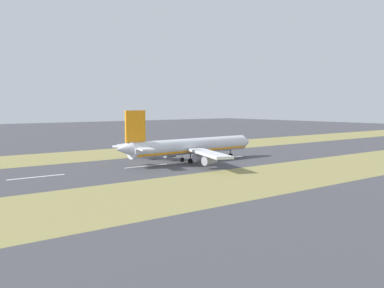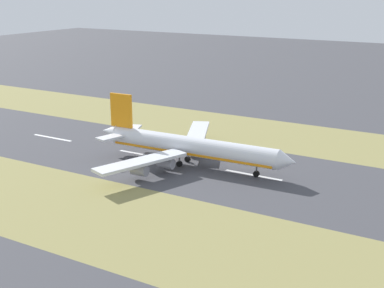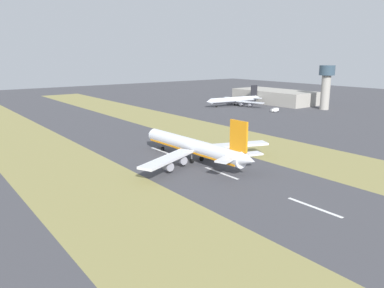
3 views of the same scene
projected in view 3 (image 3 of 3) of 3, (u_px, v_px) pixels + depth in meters
name	position (u px, v px, depth m)	size (l,w,h in m)	color
ground_plane	(192.00, 162.00, 151.43)	(800.00, 800.00, 0.00)	#424247
grass_median_west	(86.00, 185.00, 124.96)	(40.00, 600.00, 0.01)	olive
grass_median_east	(268.00, 147.00, 177.90)	(40.00, 600.00, 0.01)	olive
centreline_dash_near	(314.00, 207.00, 106.87)	(1.20, 18.00, 0.01)	silver
centreline_dash_mid	(221.00, 173.00, 137.86)	(1.20, 18.00, 0.01)	silver
centreline_dash_far	(162.00, 151.00, 168.86)	(1.20, 18.00, 0.01)	silver
airplane_main_jet	(195.00, 147.00, 151.49)	(64.10, 67.14, 20.20)	silver
terminal_building	(275.00, 96.00, 340.26)	(36.00, 74.75, 11.43)	#A39E93
control_tower	(326.00, 82.00, 294.48)	(12.00, 12.00, 34.65)	#A39E93
airplane_parked_apron	(235.00, 100.00, 319.73)	(55.80, 52.86, 16.78)	silver
service_truck	(275.00, 110.00, 285.23)	(6.38, 3.91, 3.10)	white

